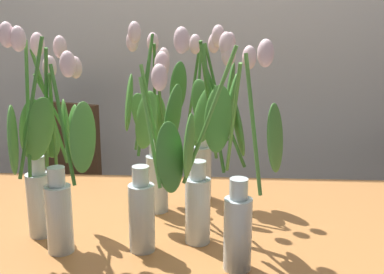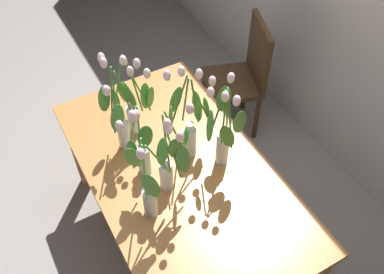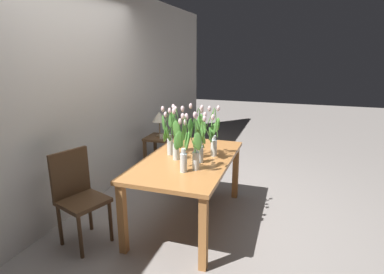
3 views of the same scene
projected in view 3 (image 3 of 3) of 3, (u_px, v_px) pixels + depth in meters
ground_plane at (188, 220)px, 3.51m from camera, size 18.00×18.00×0.00m
room_wall_rear at (75, 96)px, 3.57m from camera, size 9.00×0.10×2.70m
dining_table at (188, 166)px, 3.34m from camera, size 1.60×0.90×0.74m
tulip_vase_0 at (171, 134)px, 3.38m from camera, size 0.23×0.20×0.55m
tulip_vase_1 at (202, 145)px, 3.16m from camera, size 0.16×0.16×0.52m
tulip_vase_2 at (198, 137)px, 3.31m from camera, size 0.19×0.17×0.58m
tulip_vase_3 at (175, 139)px, 3.20m from camera, size 0.14×0.26×0.59m
tulip_vase_4 at (195, 148)px, 2.92m from camera, size 0.24×0.21×0.59m
tulip_vase_5 at (213, 137)px, 3.32m from camera, size 0.27×0.22×0.58m
tulip_vase_6 at (184, 150)px, 2.91m from camera, size 0.15×0.25×0.58m
dining_chair at (78, 192)px, 3.00m from camera, size 0.51×0.51×0.93m
side_table at (161, 144)px, 4.92m from camera, size 0.44×0.44×0.55m
table_lamp at (159, 117)px, 4.83m from camera, size 0.22×0.22×0.40m
pillar_candle at (161, 136)px, 4.76m from camera, size 0.06×0.06×0.07m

